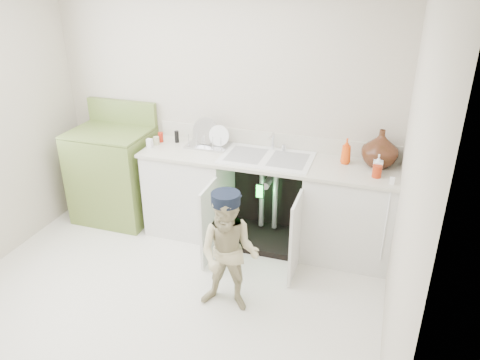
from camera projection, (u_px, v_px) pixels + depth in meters
name	position (u px, v px, depth m)	size (l,w,h in m)	color
ground	(163.00, 303.00, 3.89)	(3.50, 3.50, 0.00)	beige
room_shell	(151.00, 165.00, 3.35)	(6.00, 5.50, 1.26)	beige
counter_run	(270.00, 198.00, 4.56)	(2.44, 1.02, 1.24)	silver
avocado_stove	(114.00, 174.00, 5.00)	(0.80, 0.65, 1.24)	olive
repair_worker	(229.00, 253.00, 3.63)	(0.51, 0.93, 1.03)	#BFB489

